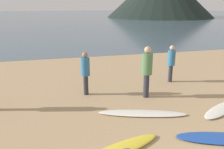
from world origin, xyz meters
The scene contains 8 objects.
ground_plane centered at (0.00, 10.00, -0.10)m, with size 120.00×120.00×0.20m, color tan.
ocean_water centered at (0.00, 62.68, 0.00)m, with size 140.00×100.00×0.01m, color #475B6B.
surfboard_2 centered at (-0.65, 4.37, 0.04)m, with size 2.65×0.48×0.08m, color silver.
surfboard_3 centered at (0.69, 2.59, 0.04)m, with size 2.17×0.58×0.08m, color #1E479E.
surfboard_4 centered at (1.82, 4.00, 0.04)m, with size 1.92×0.50×0.08m, color silver.
person_1 centered at (-0.01, 5.65, 1.07)m, with size 0.37×0.37×1.81m.
person_2 centered at (1.65, 6.99, 0.92)m, with size 0.31×0.31×1.55m.
person_3 centered at (-2.02, 6.43, 0.93)m, with size 0.32×0.32×1.57m.
Camera 1 is at (-3.18, -1.64, 3.19)m, focal length 38.01 mm.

